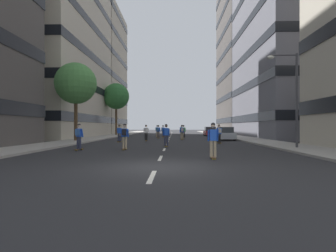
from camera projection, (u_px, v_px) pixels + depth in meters
ground_plane at (170, 137)px, 40.52m from camera, size 179.91×179.91×0.00m
sidewalk_left at (113, 136)px, 44.51m from camera, size 3.53×82.46×0.14m
sidewalk_right at (229, 136)px, 44.03m from camera, size 3.53×82.46×0.14m
lane_markings at (170, 137)px, 41.04m from camera, size 0.16×67.20×0.01m
building_left_mid at (52, 14)px, 39.91m from camera, size 12.44×22.60×36.31m
building_left_far at (93, 72)px, 59.99m from camera, size 12.44×16.78×27.09m
building_right_mid at (291, 40)px, 39.02m from camera, size 12.44×21.84×27.84m
building_right_far at (251, 57)px, 59.12m from camera, size 12.44×19.08×33.26m
parked_car_near at (225, 134)px, 31.52m from camera, size 1.82×4.40×1.52m
parked_car_mid at (210, 132)px, 44.78m from camera, size 1.82×4.40×1.52m
street_tree_near at (116, 96)px, 47.27m from camera, size 4.52×4.52×8.99m
street_tree_mid at (76, 84)px, 27.98m from camera, size 4.25×4.25×8.03m
streetlamp_right at (291, 90)px, 18.73m from camera, size 2.13×0.30×6.50m
skater_0 at (79, 135)px, 17.97m from camera, size 0.57×0.92×1.78m
skater_1 at (157, 130)px, 42.42m from camera, size 0.55×0.92×1.78m
skater_2 at (181, 130)px, 47.88m from camera, size 0.57×0.92×1.78m
skater_3 at (219, 133)px, 25.09m from camera, size 0.56×0.92×1.78m
skater_4 at (158, 131)px, 36.28m from camera, size 0.56×0.92×1.78m
skater_5 at (119, 132)px, 27.29m from camera, size 0.57×0.92×1.78m
skater_6 at (125, 135)px, 18.27m from camera, size 0.54×0.91×1.78m
skater_7 at (146, 132)px, 29.46m from camera, size 0.56×0.92×1.78m
skater_8 at (166, 133)px, 25.08m from camera, size 0.56×0.92×1.78m
skater_9 at (182, 131)px, 32.17m from camera, size 0.56×0.92×1.78m
skater_10 at (213, 139)px, 13.17m from camera, size 0.54×0.91×1.78m
skater_11 at (166, 134)px, 21.02m from camera, size 0.56×0.92×1.78m
skater_12 at (184, 131)px, 36.21m from camera, size 0.55×0.91×1.78m
skater_13 at (163, 130)px, 39.24m from camera, size 0.57×0.92×1.78m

